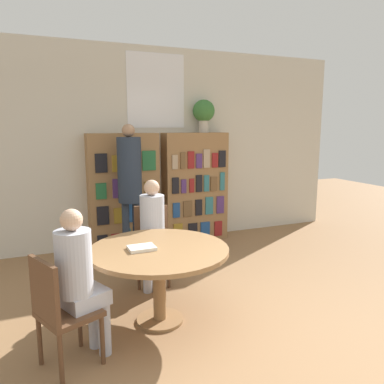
% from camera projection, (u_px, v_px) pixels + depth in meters
% --- Properties ---
extents(ground_plane, '(16.00, 16.00, 0.00)m').
position_uv_depth(ground_plane, '(291.00, 362.00, 2.94)').
color(ground_plane, olive).
extents(wall_back, '(6.40, 0.07, 3.00)m').
position_uv_depth(wall_back, '(156.00, 147.00, 5.83)').
color(wall_back, beige).
rests_on(wall_back, ground_plane).
extents(bookshelf_left, '(1.03, 0.34, 1.72)m').
position_uv_depth(bookshelf_left, '(124.00, 192.00, 5.55)').
color(bookshelf_left, olive).
rests_on(bookshelf_left, ground_plane).
extents(bookshelf_right, '(1.03, 0.34, 1.72)m').
position_uv_depth(bookshelf_right, '(195.00, 187.00, 5.98)').
color(bookshelf_right, olive).
rests_on(bookshelf_right, ground_plane).
extents(flower_vase, '(0.34, 0.34, 0.51)m').
position_uv_depth(flower_vase, '(204.00, 112.00, 5.84)').
color(flower_vase, '#B7AD9E').
rests_on(flower_vase, bookshelf_right).
extents(reading_table, '(1.29, 1.29, 0.73)m').
position_uv_depth(reading_table, '(159.00, 259.00, 3.44)').
color(reading_table, olive).
rests_on(reading_table, ground_plane).
extents(chair_near_camera, '(0.53, 0.53, 0.89)m').
position_uv_depth(chair_near_camera, '(59.00, 308.00, 2.77)').
color(chair_near_camera, brown).
rests_on(chair_near_camera, ground_plane).
extents(chair_left_side, '(0.48, 0.48, 0.89)m').
position_uv_depth(chair_left_side, '(152.00, 240.00, 4.42)').
color(chair_left_side, brown).
rests_on(chair_left_side, ground_plane).
extents(seated_reader_left, '(0.34, 0.40, 1.24)m').
position_uv_depth(seated_reader_left, '(153.00, 227.00, 4.21)').
color(seated_reader_left, '#B2B7C6').
rests_on(seated_reader_left, ground_plane).
extents(seated_reader_right, '(0.41, 0.38, 1.23)m').
position_uv_depth(seated_reader_right, '(80.00, 275.00, 2.86)').
color(seated_reader_right, '#B2B7C6').
rests_on(seated_reader_right, ground_plane).
extents(librarian_standing, '(0.32, 0.59, 1.85)m').
position_uv_depth(librarian_standing, '(130.00, 177.00, 5.03)').
color(librarian_standing, '#232D3D').
rests_on(librarian_standing, ground_plane).
extents(open_book_on_table, '(0.24, 0.18, 0.03)m').
position_uv_depth(open_book_on_table, '(142.00, 248.00, 3.37)').
color(open_book_on_table, silver).
rests_on(open_book_on_table, reading_table).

